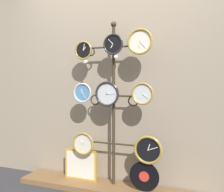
{
  "coord_description": "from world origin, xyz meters",
  "views": [
    {
      "loc": [
        1.04,
        -2.28,
        1.21
      ],
      "look_at": [
        0.0,
        0.36,
        1.05
      ],
      "focal_mm": 42.0,
      "sensor_mm": 36.0,
      "label": 1
    }
  ],
  "objects_px": {
    "clock_middle_right": "(142,94)",
    "picture_frame": "(81,165)",
    "clock_top_left": "(84,50)",
    "clock_middle_left": "(83,93)",
    "clock_bottom_right": "(148,150)",
    "display_stand": "(114,131)",
    "clock_top_right": "(140,42)",
    "clock_bottom_left": "(83,144)",
    "clock_middle_center": "(107,94)",
    "vinyl_record": "(144,176)",
    "clock_top_center": "(113,44)"
  },
  "relations": [
    {
      "from": "clock_middle_right",
      "to": "picture_frame",
      "type": "distance_m",
      "value": 1.14
    },
    {
      "from": "clock_top_left",
      "to": "picture_frame",
      "type": "xyz_separation_m",
      "value": [
        -0.07,
        0.05,
        -1.32
      ]
    },
    {
      "from": "clock_middle_left",
      "to": "clock_bottom_right",
      "type": "relative_size",
      "value": 0.74
    },
    {
      "from": "display_stand",
      "to": "picture_frame",
      "type": "relative_size",
      "value": 4.6
    },
    {
      "from": "clock_top_right",
      "to": "clock_bottom_left",
      "type": "height_order",
      "value": "clock_top_right"
    },
    {
      "from": "clock_middle_center",
      "to": "vinyl_record",
      "type": "bearing_deg",
      "value": 2.12
    },
    {
      "from": "picture_frame",
      "to": "clock_bottom_right",
      "type": "bearing_deg",
      "value": -4.56
    },
    {
      "from": "picture_frame",
      "to": "display_stand",
      "type": "bearing_deg",
      "value": 3.31
    },
    {
      "from": "clock_middle_center",
      "to": "clock_bottom_left",
      "type": "bearing_deg",
      "value": 179.99
    },
    {
      "from": "clock_top_left",
      "to": "clock_middle_center",
      "type": "relative_size",
      "value": 0.76
    },
    {
      "from": "clock_middle_right",
      "to": "clock_bottom_right",
      "type": "height_order",
      "value": "clock_middle_right"
    },
    {
      "from": "vinyl_record",
      "to": "clock_top_left",
      "type": "bearing_deg",
      "value": -179.87
    },
    {
      "from": "clock_top_center",
      "to": "clock_middle_center",
      "type": "distance_m",
      "value": 0.53
    },
    {
      "from": "clock_top_center",
      "to": "picture_frame",
      "type": "height_order",
      "value": "clock_top_center"
    },
    {
      "from": "clock_top_center",
      "to": "clock_middle_right",
      "type": "height_order",
      "value": "clock_top_center"
    },
    {
      "from": "clock_middle_right",
      "to": "picture_frame",
      "type": "xyz_separation_m",
      "value": [
        -0.76,
        0.07,
        -0.85
      ]
    },
    {
      "from": "display_stand",
      "to": "picture_frame",
      "type": "xyz_separation_m",
      "value": [
        -0.4,
        -0.02,
        -0.42
      ]
    },
    {
      "from": "clock_middle_left",
      "to": "vinyl_record",
      "type": "relative_size",
      "value": 0.69
    },
    {
      "from": "clock_top_center",
      "to": "clock_top_right",
      "type": "distance_m",
      "value": 0.3
    },
    {
      "from": "clock_bottom_left",
      "to": "clock_middle_left",
      "type": "bearing_deg",
      "value": -73.12
    },
    {
      "from": "display_stand",
      "to": "clock_top_center",
      "type": "distance_m",
      "value": 0.95
    },
    {
      "from": "clock_middle_left",
      "to": "vinyl_record",
      "type": "bearing_deg",
      "value": 2.84
    },
    {
      "from": "clock_top_center",
      "to": "clock_top_right",
      "type": "bearing_deg",
      "value": -4.5
    },
    {
      "from": "clock_middle_left",
      "to": "picture_frame",
      "type": "height_order",
      "value": "clock_middle_left"
    },
    {
      "from": "clock_top_right",
      "to": "clock_bottom_right",
      "type": "xyz_separation_m",
      "value": [
        0.09,
        0.01,
        -1.1
      ]
    },
    {
      "from": "clock_bottom_right",
      "to": "vinyl_record",
      "type": "xyz_separation_m",
      "value": [
        -0.04,
        0.02,
        -0.29
      ]
    },
    {
      "from": "clock_bottom_left",
      "to": "clock_top_center",
      "type": "bearing_deg",
      "value": 1.08
    },
    {
      "from": "clock_bottom_left",
      "to": "display_stand",
      "type": "bearing_deg",
      "value": 14.35
    },
    {
      "from": "picture_frame",
      "to": "clock_middle_right",
      "type": "bearing_deg",
      "value": -5.65
    },
    {
      "from": "clock_middle_right",
      "to": "clock_bottom_left",
      "type": "relative_size",
      "value": 0.89
    },
    {
      "from": "clock_bottom_left",
      "to": "clock_top_left",
      "type": "bearing_deg",
      "value": 75.81
    },
    {
      "from": "clock_top_right",
      "to": "clock_middle_right",
      "type": "xyz_separation_m",
      "value": [
        0.03,
        0.0,
        -0.53
      ]
    },
    {
      "from": "clock_bottom_right",
      "to": "display_stand",
      "type": "bearing_deg",
      "value": 167.89
    },
    {
      "from": "clock_middle_left",
      "to": "vinyl_record",
      "type": "distance_m",
      "value": 1.11
    },
    {
      "from": "clock_bottom_left",
      "to": "vinyl_record",
      "type": "bearing_deg",
      "value": 1.23
    },
    {
      "from": "clock_middle_center",
      "to": "clock_middle_right",
      "type": "relative_size",
      "value": 1.2
    },
    {
      "from": "clock_top_left",
      "to": "clock_top_center",
      "type": "bearing_deg",
      "value": -1.07
    },
    {
      "from": "clock_top_center",
      "to": "clock_bottom_left",
      "type": "xyz_separation_m",
      "value": [
        -0.36,
        -0.01,
        -1.1
      ]
    },
    {
      "from": "clock_top_right",
      "to": "vinyl_record",
      "type": "xyz_separation_m",
      "value": [
        0.04,
        0.03,
        -1.39
      ]
    },
    {
      "from": "clock_top_right",
      "to": "clock_middle_right",
      "type": "bearing_deg",
      "value": 8.55
    },
    {
      "from": "clock_top_right",
      "to": "vinyl_record",
      "type": "bearing_deg",
      "value": 36.24
    },
    {
      "from": "clock_middle_right",
      "to": "vinyl_record",
      "type": "distance_m",
      "value": 0.87
    },
    {
      "from": "clock_middle_left",
      "to": "clock_middle_center",
      "type": "relative_size",
      "value": 0.81
    },
    {
      "from": "clock_top_left",
      "to": "clock_middle_center",
      "type": "bearing_deg",
      "value": -2.68
    },
    {
      "from": "clock_top_center",
      "to": "clock_top_left",
      "type": "bearing_deg",
      "value": 178.93
    },
    {
      "from": "clock_top_right",
      "to": "vinyl_record",
      "type": "height_order",
      "value": "clock_top_right"
    },
    {
      "from": "clock_top_center",
      "to": "clock_middle_left",
      "type": "height_order",
      "value": "clock_top_center"
    },
    {
      "from": "clock_middle_center",
      "to": "clock_top_right",
      "type": "bearing_deg",
      "value": -2.6
    },
    {
      "from": "clock_middle_right",
      "to": "picture_frame",
      "type": "bearing_deg",
      "value": 174.35
    },
    {
      "from": "clock_bottom_left",
      "to": "picture_frame",
      "type": "relative_size",
      "value": 0.64
    }
  ]
}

